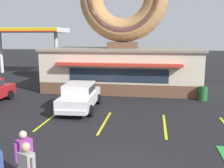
# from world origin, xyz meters

# --- Properties ---
(donut_shop_building) EXTENTS (12.30, 6.75, 10.96)m
(donut_shop_building) POSITION_xyz_m (-1.58, 13.94, 3.74)
(donut_shop_building) COLOR brown
(donut_shop_building) RESTS_ON ground
(car_white) EXTENTS (2.13, 4.63, 1.60)m
(car_white) POSITION_xyz_m (-3.34, 7.17, 0.87)
(car_white) COLOR silver
(car_white) RESTS_ON ground
(pedestrian_blue_sweater_man) EXTENTS (0.40, 0.53, 1.68)m
(pedestrian_blue_sweater_man) POSITION_xyz_m (-2.65, -0.98, 0.93)
(pedestrian_blue_sweater_man) COLOR #7F7056
(pedestrian_blue_sweater_man) RESTS_ON ground
(trash_bin) EXTENTS (0.57, 0.57, 0.97)m
(trash_bin) POSITION_xyz_m (4.32, 10.67, 0.50)
(trash_bin) COLOR #1E662D
(trash_bin) RESTS_ON ground
(gas_station_canopy) EXTENTS (9.00, 4.46, 5.30)m
(gas_station_canopy) POSITION_xyz_m (-13.77, 21.63, 4.86)
(gas_station_canopy) COLOR silver
(gas_station_canopy) RESTS_ON ground
(parking_stripe_far_left) EXTENTS (0.12, 3.60, 0.01)m
(parking_stripe_far_left) POSITION_xyz_m (-4.43, 5.00, 0.00)
(parking_stripe_far_left) COLOR yellow
(parking_stripe_far_left) RESTS_ON ground
(parking_stripe_left) EXTENTS (0.12, 3.60, 0.01)m
(parking_stripe_left) POSITION_xyz_m (-1.43, 5.00, 0.00)
(parking_stripe_left) COLOR yellow
(parking_stripe_left) RESTS_ON ground
(parking_stripe_mid_left) EXTENTS (0.12, 3.60, 0.01)m
(parking_stripe_mid_left) POSITION_xyz_m (1.57, 5.00, 0.00)
(parking_stripe_mid_left) COLOR yellow
(parking_stripe_mid_left) RESTS_ON ground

